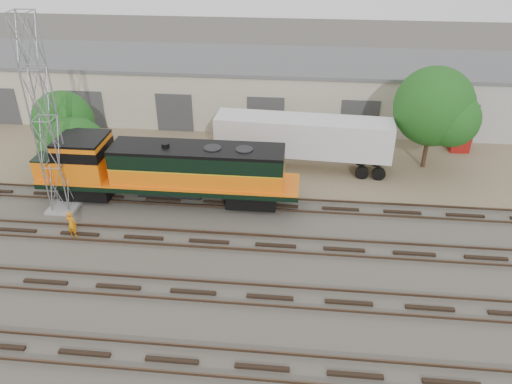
# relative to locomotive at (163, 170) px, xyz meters

# --- Properties ---
(ground) EXTENTS (140.00, 140.00, 0.00)m
(ground) POSITION_rel_locomotive_xyz_m (3.76, -6.00, -2.40)
(ground) COLOR #47423A
(ground) RESTS_ON ground
(dirt_strip) EXTENTS (80.00, 16.00, 0.02)m
(dirt_strip) POSITION_rel_locomotive_xyz_m (3.76, 9.00, -2.39)
(dirt_strip) COLOR #726047
(dirt_strip) RESTS_ON ground
(tracks) EXTENTS (80.00, 20.40, 0.28)m
(tracks) POSITION_rel_locomotive_xyz_m (3.76, -9.00, -2.32)
(tracks) COLOR black
(tracks) RESTS_ON ground
(warehouse) EXTENTS (58.40, 10.40, 5.30)m
(warehouse) POSITION_rel_locomotive_xyz_m (3.81, 16.98, 0.26)
(warehouse) COLOR #B8B29A
(warehouse) RESTS_ON ground
(locomotive) EXTENTS (17.39, 3.05, 4.18)m
(locomotive) POSITION_rel_locomotive_xyz_m (0.00, 0.00, 0.00)
(locomotive) COLOR black
(locomotive) RESTS_ON tracks
(signal_tower) EXTENTS (1.85, 1.85, 12.54)m
(signal_tower) POSITION_rel_locomotive_xyz_m (-6.50, -1.65, 3.72)
(signal_tower) COLOR gray
(signal_tower) RESTS_ON ground
(worker) EXTENTS (0.69, 0.51, 1.74)m
(worker) POSITION_rel_locomotive_xyz_m (-4.55, -4.64, -1.53)
(worker) COLOR orange
(worker) RESTS_ON ground
(semi_trailer) EXTENTS (13.13, 3.35, 4.00)m
(semi_trailer) POSITION_rel_locomotive_xyz_m (9.36, 5.88, 0.12)
(semi_trailer) COLOR silver
(semi_trailer) RESTS_ON ground
(dumpster_red) EXTENTS (1.55, 1.46, 1.40)m
(dumpster_red) POSITION_rel_locomotive_xyz_m (21.75, 10.32, -1.70)
(dumpster_red) COLOR maroon
(dumpster_red) RESTS_ON ground
(tree_west) EXTENTS (4.74, 4.51, 5.91)m
(tree_west) POSITION_rel_locomotive_xyz_m (-8.39, 4.26, 1.13)
(tree_west) COLOR #382619
(tree_west) RESTS_ON ground
(tree_mid) EXTENTS (5.29, 5.04, 5.04)m
(tree_mid) POSITION_rel_locomotive_xyz_m (-6.81, 2.11, -0.30)
(tree_mid) COLOR #382619
(tree_mid) RESTS_ON ground
(tree_east) EXTENTS (6.04, 5.76, 7.77)m
(tree_east) POSITION_rel_locomotive_xyz_m (18.64, 6.73, 2.35)
(tree_east) COLOR #382619
(tree_east) RESTS_ON ground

